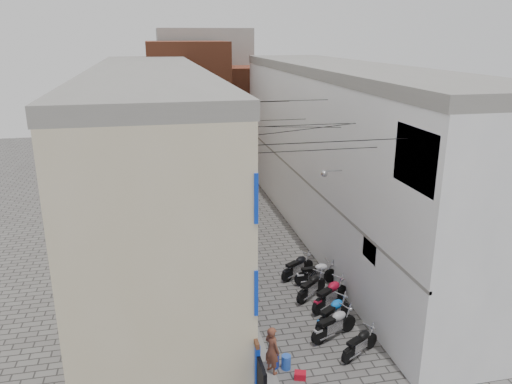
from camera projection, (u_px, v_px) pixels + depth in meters
plinth at (214, 239)px, 26.41m from camera, size 0.90×26.00×0.25m
building_left at (153, 162)px, 24.47m from camera, size 5.10×27.00×9.00m
building_right at (344, 152)px, 26.48m from camera, size 5.94×26.00×9.00m
building_far_brick_left at (189, 108)px, 38.95m from camera, size 6.00×6.00×10.00m
building_far_brick_right at (246, 115)px, 42.10m from camera, size 5.00×6.00×8.00m
building_far_concrete at (205, 93)px, 44.79m from camera, size 8.00×5.00×11.00m
far_shopfront at (220, 162)px, 37.87m from camera, size 2.00×0.30×2.40m
overhead_wires at (279, 123)px, 19.71m from camera, size 5.80×13.02×1.32m
motorcycle_a at (360, 342)px, 16.86m from camera, size 1.85×1.38×1.05m
motorcycle_b at (334, 323)px, 17.84m from camera, size 2.15×1.40×1.19m
motorcycle_c at (333, 311)px, 18.58m from camera, size 2.04×1.72×1.19m
motorcycle_d at (330, 293)px, 19.84m from camera, size 2.17×1.79×1.25m
motorcycle_e at (312, 285)px, 20.60m from camera, size 1.90×1.66×1.12m
motorcycle_f at (316, 272)px, 21.73m from camera, size 2.00×0.69×1.14m
motorcycle_g at (298, 265)px, 22.36m from camera, size 2.00×1.53×1.13m
person_a at (272, 350)px, 15.56m from camera, size 0.62×0.70×1.60m
person_b at (247, 326)px, 16.75m from camera, size 1.00×1.04×1.68m
water_jug_near at (286, 362)px, 16.26m from camera, size 0.38×0.38×0.49m
water_jug_far at (274, 360)px, 16.34m from camera, size 0.42×0.42×0.50m
red_crate at (300, 375)px, 15.83m from camera, size 0.44×0.38×0.23m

